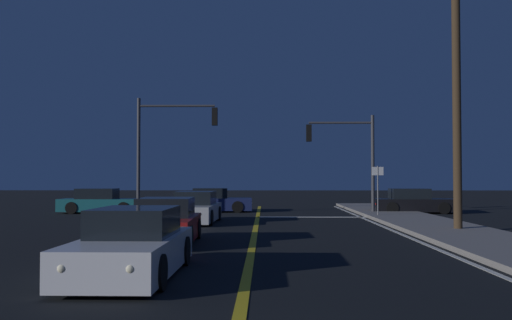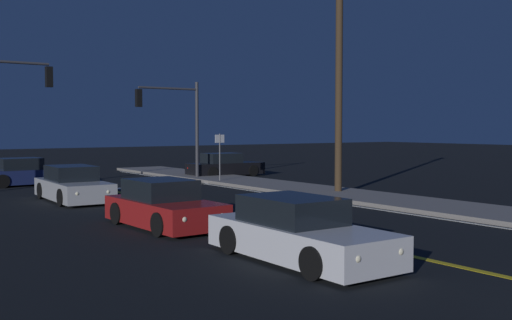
# 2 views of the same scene
# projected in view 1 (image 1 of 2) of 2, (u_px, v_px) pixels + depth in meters

# --- Properties ---
(sidewalk_right) EXTENTS (3.20, 45.06, 0.15)m
(sidewalk_right) POSITION_uv_depth(u_px,v_px,m) (487.00, 241.00, 16.66)
(sidewalk_right) COLOR gray
(sidewalk_right) RESTS_ON ground
(lane_line_center) EXTENTS (0.20, 42.56, 0.01)m
(lane_line_center) POSITION_uv_depth(u_px,v_px,m) (253.00, 243.00, 16.77)
(lane_line_center) COLOR gold
(lane_line_center) RESTS_ON ground
(lane_line_edge_right) EXTENTS (0.16, 42.56, 0.01)m
(lane_line_edge_right) POSITION_uv_depth(u_px,v_px,m) (424.00, 243.00, 16.69)
(lane_line_edge_right) COLOR silver
(lane_line_edge_right) RESTS_ON ground
(stop_bar) EXTENTS (5.29, 0.50, 0.01)m
(stop_bar) POSITION_uv_depth(u_px,v_px,m) (312.00, 217.00, 27.74)
(stop_bar) COLOR silver
(stop_bar) RESTS_ON ground
(car_following_oncoming_red) EXTENTS (2.00, 4.22, 1.34)m
(car_following_oncoming_red) POSITION_uv_depth(u_px,v_px,m) (165.00, 224.00, 16.84)
(car_following_oncoming_red) COLOR maroon
(car_following_oncoming_red) RESTS_ON ground
(car_side_waiting_white) EXTENTS (1.89, 4.67, 1.34)m
(car_side_waiting_white) POSITION_uv_depth(u_px,v_px,m) (132.00, 246.00, 11.26)
(car_side_waiting_white) COLOR silver
(car_side_waiting_white) RESTS_ON ground
(car_parked_curb_teal) EXTENTS (4.56, 1.84, 1.34)m
(car_parked_curb_teal) POSITION_uv_depth(u_px,v_px,m) (101.00, 202.00, 30.97)
(car_parked_curb_teal) COLOR #195960
(car_parked_curb_teal) RESTS_ON ground
(car_distant_tail_navy) EXTENTS (4.23, 1.99, 1.34)m
(car_distant_tail_navy) POSITION_uv_depth(u_px,v_px,m) (214.00, 202.00, 31.98)
(car_distant_tail_navy) COLOR navy
(car_distant_tail_navy) RESTS_ON ground
(car_mid_block_black) EXTENTS (4.45, 1.85, 1.34)m
(car_mid_block_black) POSITION_uv_depth(u_px,v_px,m) (413.00, 202.00, 30.89)
(car_mid_block_black) COLOR black
(car_mid_block_black) RESTS_ON ground
(car_lead_oncoming_silver) EXTENTS (2.01, 4.65, 1.34)m
(car_lead_oncoming_silver) POSITION_uv_depth(u_px,v_px,m) (195.00, 209.00, 24.43)
(car_lead_oncoming_silver) COLOR #B2B5BA
(car_lead_oncoming_silver) RESTS_ON ground
(traffic_signal_near_right) EXTENTS (3.62, 0.28, 5.26)m
(traffic_signal_near_right) POSITION_uv_depth(u_px,v_px,m) (348.00, 148.00, 30.11)
(traffic_signal_near_right) COLOR #38383D
(traffic_signal_near_right) RESTS_ON ground
(traffic_signal_far_left) EXTENTS (4.12, 0.28, 6.00)m
(traffic_signal_far_left) POSITION_uv_depth(u_px,v_px,m) (167.00, 137.00, 28.87)
(traffic_signal_far_left) COLOR #38383D
(traffic_signal_far_left) RESTS_ON ground
(utility_pole_right) EXTENTS (1.55, 0.30, 10.31)m
(utility_pole_right) POSITION_uv_depth(u_px,v_px,m) (456.00, 83.00, 20.18)
(utility_pole_right) COLOR #42301E
(utility_pole_right) RESTS_ON ground
(street_sign_corner) EXTENTS (0.56, 0.08, 2.50)m
(street_sign_corner) POSITION_uv_depth(u_px,v_px,m) (378.00, 183.00, 27.24)
(street_sign_corner) COLOR slate
(street_sign_corner) RESTS_ON ground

